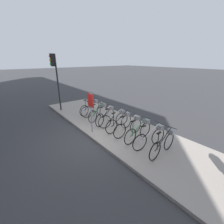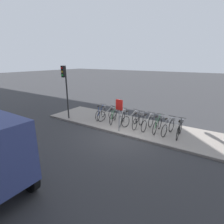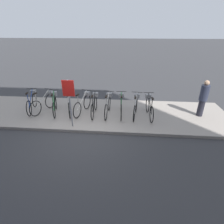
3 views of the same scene
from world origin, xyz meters
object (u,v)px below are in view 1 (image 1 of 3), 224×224
Objects in this scene: parked_bicycle_6 at (130,126)px; parked_bicycle_8 at (151,136)px; parked_bicycle_4 at (115,118)px; traffic_light at (55,71)px; sign_post at (91,107)px; parked_bicycle_1 at (96,109)px; parked_bicycle_3 at (106,115)px; parked_bicycle_0 at (91,107)px; parked_bicycle_5 at (121,122)px; parked_bicycle_7 at (140,130)px; parked_bicycle_9 at (164,143)px; parked_bicycle_2 at (99,112)px.

parked_bicycle_6 is 1.23m from parked_bicycle_8.
parked_bicycle_4 is 0.45× the size of traffic_light.
parked_bicycle_6 is 1.97m from sign_post.
parked_bicycle_3 is (1.19, -0.10, 0.00)m from parked_bicycle_1.
parked_bicycle_0 is 0.98× the size of parked_bicycle_5.
parked_bicycle_1 is 0.96× the size of parked_bicycle_7.
parked_bicycle_5 is (1.17, 0.00, 0.00)m from parked_bicycle_3.
parked_bicycle_5 is 1.00× the size of parked_bicycle_7.
parked_bicycle_0 and parked_bicycle_7 have the same top height.
parked_bicycle_6 and parked_bicycle_9 have the same top height.
parked_bicycle_2 is 4.25m from parked_bicycle_9.
parked_bicycle_8 is (1.23, -0.03, 0.00)m from parked_bicycle_6.
traffic_light is (-6.76, -1.24, 2.17)m from parked_bicycle_8.
parked_bicycle_2 and parked_bicycle_3 have the same top height.
parked_bicycle_1 is 0.85× the size of sign_post.
parked_bicycle_0 and parked_bicycle_2 have the same top height.
parked_bicycle_2 is 0.96× the size of parked_bicycle_9.
parked_bicycle_8 is at bearing -0.55° from parked_bicycle_5.
parked_bicycle_8 and parked_bicycle_9 have the same top height.
parked_bicycle_2 and parked_bicycle_6 have the same top height.
parked_bicycle_0 is at bearing 178.61° from parked_bicycle_9.
parked_bicycle_9 is at bearing -1.58° from parked_bicycle_8.
parked_bicycle_7 is 1.00× the size of parked_bicycle_9.
parked_bicycle_0 is 0.98× the size of parked_bicycle_9.
parked_bicycle_8 is at bearing 0.16° from parked_bicycle_2.
parked_bicycle_4 is 1.14m from parked_bicycle_6.
parked_bicycle_1 is at bearing 178.46° from parked_bicycle_9.
parked_bicycle_5 is 1.20m from parked_bicycle_7.
parked_bicycle_0 is at bearing 176.75° from parked_bicycle_3.
parked_bicycle_8 is (1.84, -0.02, 0.00)m from parked_bicycle_5.
parked_bicycle_9 is (4.78, -0.13, 0.00)m from parked_bicycle_1.
parked_bicycle_5 is at bearing 0.23° from parked_bicycle_3.
parked_bicycle_1 is at bearing 179.85° from parked_bicycle_4.
parked_bicycle_7 is at bearing 177.25° from parked_bicycle_9.
parked_bicycle_1 is at bearing 178.46° from parked_bicycle_8.
parked_bicycle_6 is at bearing 43.38° from sign_post.
parked_bicycle_2 is at bearing -179.84° from parked_bicycle_8.
traffic_light is at bearing -158.36° from parked_bicycle_2.
traffic_light is at bearing -162.97° from parked_bicycle_4.
parked_bicycle_1 is at bearing 178.88° from parked_bicycle_7.
parked_bicycle_5 is 1.62m from sign_post.
parked_bicycle_0 is 0.45× the size of traffic_light.
parked_bicycle_2 is 1.00× the size of parked_bicycle_3.
parked_bicycle_3 is at bearing -179.39° from parked_bicycle_6.
parked_bicycle_4 is 2.96m from parked_bicycle_9.
traffic_light is at bearing -179.35° from sign_post.
parked_bicycle_3 is (0.66, 0.02, 0.00)m from parked_bicycle_2.
parked_bicycle_7 is (1.20, 0.03, 0.00)m from parked_bicycle_5.
sign_post reaches higher than parked_bicycle_1.
parked_bicycle_2 is at bearing 179.92° from parked_bicycle_9.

